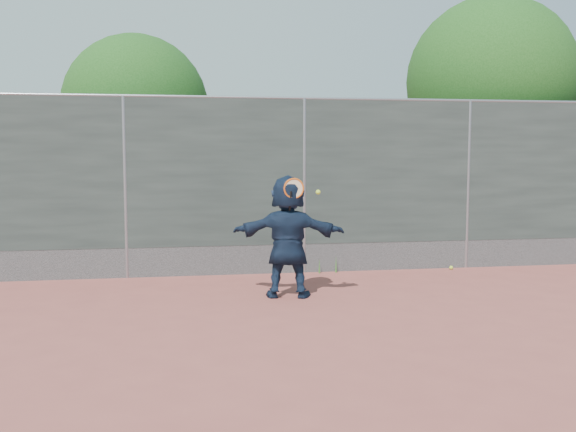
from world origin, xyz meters
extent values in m
plane|color=#9E4C42|center=(0.00, 0.00, 0.00)|extent=(80.00, 80.00, 0.00)
imported|color=#16243C|center=(-0.59, 1.66, 0.88)|extent=(1.70, 0.84, 1.76)
sphere|color=#C2E633|center=(2.65, 3.34, 0.03)|extent=(0.07, 0.07, 0.07)
cube|color=#38423D|center=(0.00, 3.50, 1.75)|extent=(20.00, 0.04, 2.50)
cube|color=slate|center=(0.00, 3.50, 0.25)|extent=(20.00, 0.03, 0.50)
cylinder|color=gray|center=(0.00, 3.50, 3.00)|extent=(20.00, 0.05, 0.05)
cylinder|color=gray|center=(-3.00, 3.50, 1.50)|extent=(0.06, 0.06, 3.00)
cylinder|color=gray|center=(0.00, 3.50, 1.50)|extent=(0.06, 0.06, 3.00)
cylinder|color=gray|center=(3.00, 3.50, 1.50)|extent=(0.06, 0.06, 3.00)
torus|color=#D15513|center=(-0.54, 1.46, 1.58)|extent=(0.29, 0.04, 0.29)
cylinder|color=beige|center=(-0.54, 1.46, 1.58)|extent=(0.25, 0.02, 0.25)
cylinder|color=black|center=(-0.59, 1.48, 1.38)|extent=(0.03, 0.13, 0.33)
sphere|color=#C2E633|center=(-0.19, 1.44, 1.52)|extent=(0.07, 0.07, 0.07)
cylinder|color=#382314|center=(4.50, 5.70, 1.30)|extent=(0.28, 0.28, 2.60)
sphere|color=#23561C|center=(4.50, 5.70, 3.59)|extent=(3.60, 3.60, 3.60)
sphere|color=#23561C|center=(5.22, 5.90, 3.23)|extent=(2.52, 2.52, 2.52)
cylinder|color=#382314|center=(-3.00, 6.50, 1.10)|extent=(0.28, 0.28, 2.20)
sphere|color=#23561C|center=(-3.00, 6.50, 3.03)|extent=(3.00, 3.00, 3.00)
sphere|color=#23561C|center=(-2.40, 6.70, 2.73)|extent=(2.10, 2.10, 2.10)
cone|color=#387226|center=(0.25, 3.38, 0.13)|extent=(0.03, 0.03, 0.26)
cone|color=#387226|center=(0.55, 3.40, 0.15)|extent=(0.03, 0.03, 0.30)
cone|color=#387226|center=(-0.10, 3.36, 0.11)|extent=(0.03, 0.03, 0.22)
camera|label=1|loc=(-2.07, -7.34, 2.06)|focal=40.00mm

